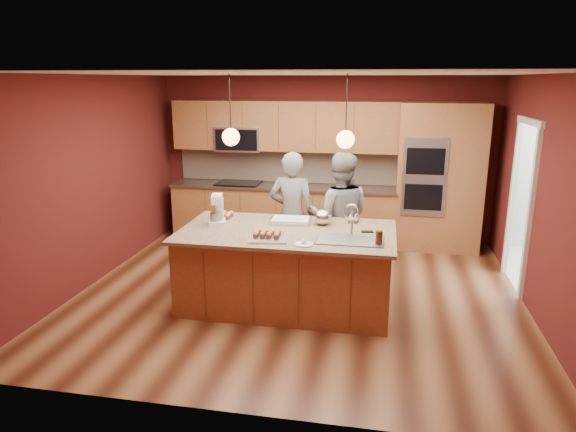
% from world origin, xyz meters
% --- Properties ---
extents(floor, '(5.50, 5.50, 0.00)m').
position_xyz_m(floor, '(0.00, 0.00, 0.00)').
color(floor, '#442112').
rests_on(floor, ground).
extents(ceiling, '(5.50, 5.50, 0.00)m').
position_xyz_m(ceiling, '(0.00, 0.00, 2.70)').
color(ceiling, white).
rests_on(ceiling, ground).
extents(wall_back, '(5.50, 0.00, 5.50)m').
position_xyz_m(wall_back, '(0.00, 2.50, 1.35)').
color(wall_back, '#4E1715').
rests_on(wall_back, ground).
extents(wall_front, '(5.50, 0.00, 5.50)m').
position_xyz_m(wall_front, '(0.00, -2.50, 1.35)').
color(wall_front, '#4E1715').
rests_on(wall_front, ground).
extents(wall_left, '(0.00, 5.00, 5.00)m').
position_xyz_m(wall_left, '(-2.75, 0.00, 1.35)').
color(wall_left, '#4E1715').
rests_on(wall_left, ground).
extents(wall_right, '(0.00, 5.00, 5.00)m').
position_xyz_m(wall_right, '(2.75, 0.00, 1.35)').
color(wall_right, '#4E1715').
rests_on(wall_right, ground).
extents(cabinet_run, '(3.74, 0.64, 2.30)m').
position_xyz_m(cabinet_run, '(-0.68, 2.25, 0.98)').
color(cabinet_run, brown).
rests_on(cabinet_run, floor).
extents(oven_column, '(1.30, 0.62, 2.30)m').
position_xyz_m(oven_column, '(1.85, 2.19, 1.15)').
color(oven_column, brown).
rests_on(oven_column, floor).
extents(doorway_trim, '(0.08, 1.11, 2.20)m').
position_xyz_m(doorway_trim, '(2.73, 0.80, 1.05)').
color(doorway_trim, white).
rests_on(doorway_trim, wall_right).
extents(pendant_left, '(0.20, 0.20, 0.80)m').
position_xyz_m(pendant_left, '(-0.74, -0.33, 2.00)').
color(pendant_left, black).
rests_on(pendant_left, ceiling).
extents(pendant_right, '(0.20, 0.20, 0.80)m').
position_xyz_m(pendant_right, '(0.56, -0.33, 2.00)').
color(pendant_right, black).
rests_on(pendant_right, ceiling).
extents(island, '(2.51, 1.41, 1.30)m').
position_xyz_m(island, '(-0.07, -0.33, 0.47)').
color(island, brown).
rests_on(island, floor).
extents(person_left, '(0.64, 0.44, 1.72)m').
position_xyz_m(person_left, '(-0.20, 0.63, 0.86)').
color(person_left, black).
rests_on(person_left, floor).
extents(person_right, '(0.87, 0.70, 1.72)m').
position_xyz_m(person_right, '(0.44, 0.63, 0.86)').
color(person_right, slate).
rests_on(person_right, floor).
extents(stand_mixer, '(0.25, 0.30, 0.37)m').
position_xyz_m(stand_mixer, '(-0.97, -0.23, 1.08)').
color(stand_mixer, white).
rests_on(stand_mixer, island).
extents(sheet_cake, '(0.53, 0.41, 0.05)m').
position_xyz_m(sheet_cake, '(-0.11, 0.04, 0.95)').
color(sheet_cake, silver).
rests_on(sheet_cake, island).
extents(cooling_rack, '(0.47, 0.37, 0.02)m').
position_xyz_m(cooling_rack, '(-0.23, -0.74, 0.94)').
color(cooling_rack, '#AAADB2').
rests_on(cooling_rack, island).
extents(mixing_bowl, '(0.23, 0.23, 0.20)m').
position_xyz_m(mixing_bowl, '(0.29, 0.00, 1.02)').
color(mixing_bowl, '#B1B5B9').
rests_on(mixing_bowl, island).
extents(plate, '(0.20, 0.20, 0.01)m').
position_xyz_m(plate, '(0.19, -0.83, 0.93)').
color(plate, silver).
rests_on(plate, island).
extents(tumbler, '(0.08, 0.08, 0.15)m').
position_xyz_m(tumbler, '(0.98, -0.68, 1.00)').
color(tumbler, '#35190B').
rests_on(tumbler, island).
extents(phone, '(0.15, 0.10, 0.01)m').
position_xyz_m(phone, '(0.84, -0.22, 0.93)').
color(phone, black).
rests_on(phone, island).
extents(cupcakes_left, '(0.24, 0.24, 0.07)m').
position_xyz_m(cupcakes_left, '(-1.00, 0.08, 0.96)').
color(cupcakes_left, tan).
rests_on(cupcakes_left, island).
extents(cupcakes_rack, '(0.31, 0.23, 0.07)m').
position_xyz_m(cupcakes_rack, '(-0.25, -0.66, 0.98)').
color(cupcakes_rack, tan).
rests_on(cupcakes_rack, island).
extents(cupcakes_right, '(0.14, 0.29, 0.06)m').
position_xyz_m(cupcakes_right, '(0.65, 0.23, 0.96)').
color(cupcakes_right, tan).
rests_on(cupcakes_right, island).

